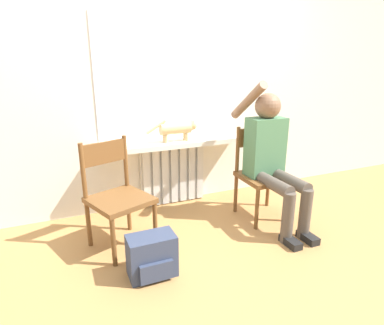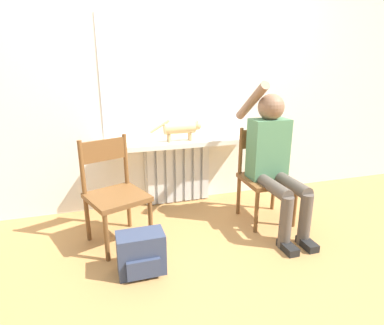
{
  "view_description": "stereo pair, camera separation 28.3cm",
  "coord_description": "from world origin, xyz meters",
  "px_view_note": "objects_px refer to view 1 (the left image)",
  "views": [
    {
      "loc": [
        -1.06,
        -1.85,
        1.43
      ],
      "look_at": [
        0.0,
        0.64,
        0.59
      ],
      "focal_mm": 30.0,
      "sensor_mm": 36.0,
      "label": 1
    },
    {
      "loc": [
        -0.79,
        -1.95,
        1.43
      ],
      "look_at": [
        0.0,
        0.64,
        0.59
      ],
      "focal_mm": 30.0,
      "sensor_mm": 36.0,
      "label": 2
    }
  ],
  "objects_px": {
    "cat": "(178,128)",
    "chair_right": "(262,172)",
    "person": "(272,153)",
    "chair_left": "(117,195)",
    "backpack": "(152,256)"
  },
  "relations": [
    {
      "from": "cat",
      "to": "chair_right",
      "type": "bearing_deg",
      "value": -37.4
    },
    {
      "from": "person",
      "to": "cat",
      "type": "height_order",
      "value": "person"
    },
    {
      "from": "person",
      "to": "backpack",
      "type": "distance_m",
      "value": 1.39
    },
    {
      "from": "person",
      "to": "backpack",
      "type": "relative_size",
      "value": 3.92
    },
    {
      "from": "person",
      "to": "backpack",
      "type": "height_order",
      "value": "person"
    },
    {
      "from": "chair_right",
      "to": "person",
      "type": "xyz_separation_m",
      "value": [
        -0.0,
        -0.12,
        0.22
      ]
    },
    {
      "from": "chair_right",
      "to": "chair_left",
      "type": "bearing_deg",
      "value": -178.82
    },
    {
      "from": "chair_left",
      "to": "cat",
      "type": "xyz_separation_m",
      "value": [
        0.71,
        0.51,
        0.38
      ]
    },
    {
      "from": "cat",
      "to": "backpack",
      "type": "xyz_separation_m",
      "value": [
        -0.58,
        -1.01,
        -0.67
      ]
    },
    {
      "from": "backpack",
      "to": "person",
      "type": "bearing_deg",
      "value": 16.95
    },
    {
      "from": "chair_right",
      "to": "backpack",
      "type": "height_order",
      "value": "chair_right"
    },
    {
      "from": "chair_right",
      "to": "backpack",
      "type": "distance_m",
      "value": 1.37
    },
    {
      "from": "person",
      "to": "backpack",
      "type": "xyz_separation_m",
      "value": [
        -1.24,
        -0.38,
        -0.51
      ]
    },
    {
      "from": "person",
      "to": "cat",
      "type": "distance_m",
      "value": 0.92
    },
    {
      "from": "chair_right",
      "to": "backpack",
      "type": "xyz_separation_m",
      "value": [
        -1.24,
        -0.5,
        -0.29
      ]
    }
  ]
}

